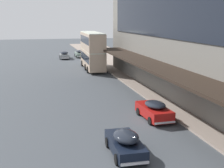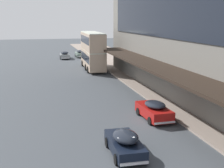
{
  "view_description": "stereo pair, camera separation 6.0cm",
  "coord_description": "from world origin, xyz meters",
  "px_view_note": "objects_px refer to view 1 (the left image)",
  "views": [
    {
      "loc": [
        -4.77,
        -11.28,
        8.1
      ],
      "look_at": [
        2.37,
        17.8,
        1.83
      ],
      "focal_mm": 50.0,
      "sensor_mm": 36.0,
      "label": 1
    },
    {
      "loc": [
        -4.71,
        -11.3,
        8.1
      ],
      "look_at": [
        2.37,
        17.8,
        1.83
      ],
      "focal_mm": 50.0,
      "sensor_mm": 36.0,
      "label": 2
    }
  ],
  "objects_px": {
    "transit_bus_kerbside_front": "(92,50)",
    "sedan_lead_mid": "(64,55)",
    "sedan_far_back": "(154,110)",
    "sedan_oncoming_front": "(80,54)",
    "sedan_second_mid": "(125,143)"
  },
  "relations": [
    {
      "from": "sedan_far_back",
      "to": "sedan_lead_mid",
      "type": "bearing_deg",
      "value": 94.75
    },
    {
      "from": "sedan_lead_mid",
      "to": "sedan_second_mid",
      "type": "distance_m",
      "value": 47.86
    },
    {
      "from": "sedan_lead_mid",
      "to": "sedan_oncoming_front",
      "type": "relative_size",
      "value": 0.99
    },
    {
      "from": "transit_bus_kerbside_front",
      "to": "sedan_lead_mid",
      "type": "bearing_deg",
      "value": 101.97
    },
    {
      "from": "sedan_second_mid",
      "to": "transit_bus_kerbside_front",
      "type": "bearing_deg",
      "value": 83.17
    },
    {
      "from": "sedan_lead_mid",
      "to": "sedan_oncoming_front",
      "type": "bearing_deg",
      "value": 27.61
    },
    {
      "from": "transit_bus_kerbside_front",
      "to": "sedan_far_back",
      "type": "distance_m",
      "value": 26.89
    },
    {
      "from": "sedan_lead_mid",
      "to": "sedan_far_back",
      "type": "relative_size",
      "value": 1.04
    },
    {
      "from": "transit_bus_kerbside_front",
      "to": "sedan_far_back",
      "type": "relative_size",
      "value": 2.51
    },
    {
      "from": "sedan_lead_mid",
      "to": "sedan_second_mid",
      "type": "xyz_separation_m",
      "value": [
        -0.74,
        -47.85,
        -0.01
      ]
    },
    {
      "from": "transit_bus_kerbside_front",
      "to": "sedan_lead_mid",
      "type": "height_order",
      "value": "transit_bus_kerbside_front"
    },
    {
      "from": "sedan_lead_mid",
      "to": "sedan_far_back",
      "type": "bearing_deg",
      "value": -85.25
    },
    {
      "from": "sedan_lead_mid",
      "to": "sedan_far_back",
      "type": "height_order",
      "value": "sedan_lead_mid"
    },
    {
      "from": "sedan_far_back",
      "to": "sedan_oncoming_front",
      "type": "relative_size",
      "value": 0.95
    },
    {
      "from": "transit_bus_kerbside_front",
      "to": "sedan_lead_mid",
      "type": "distance_m",
      "value": 15.57
    }
  ]
}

